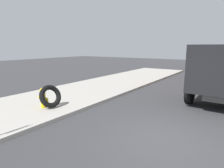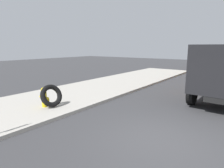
% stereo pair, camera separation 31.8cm
% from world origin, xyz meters
% --- Properties ---
extents(ground_plane, '(80.00, 80.00, 0.00)m').
position_xyz_m(ground_plane, '(0.00, 0.00, 0.00)').
color(ground_plane, '#38383A').
extents(sidewalk_curb, '(36.00, 5.00, 0.15)m').
position_xyz_m(sidewalk_curb, '(0.00, 6.50, 0.07)').
color(sidewalk_curb, '#ADA89E').
rests_on(sidewalk_curb, ground).
extents(fire_hydrant, '(0.27, 0.61, 0.92)m').
position_xyz_m(fire_hydrant, '(-0.30, 5.54, 0.64)').
color(fire_hydrant, yellow).
rests_on(fire_hydrant, sidewalk_curb).
extents(loose_tire, '(1.12, 0.72, 1.07)m').
position_xyz_m(loose_tire, '(-0.11, 5.26, 0.69)').
color(loose_tire, black).
rests_on(loose_tire, sidewalk_curb).
extents(dump_truck_red, '(7.04, 2.88, 3.00)m').
position_xyz_m(dump_truck_red, '(23.14, 0.95, 1.61)').
color(dump_truck_red, red).
rests_on(dump_truck_red, ground).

